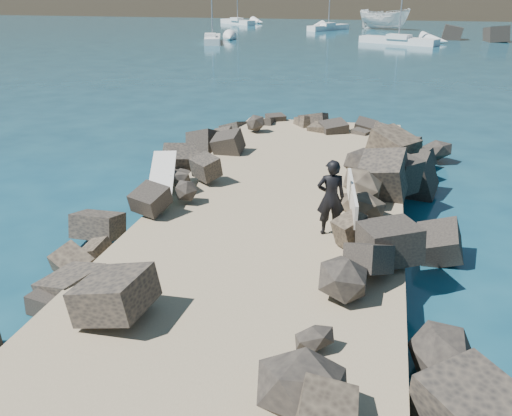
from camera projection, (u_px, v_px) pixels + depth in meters
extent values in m
plane|color=#0F384C|center=(266.00, 254.00, 12.93)|extent=(800.00, 800.00, 0.00)
cube|color=#8C7759|center=(244.00, 284.00, 11.00)|extent=(6.00, 26.00, 0.60)
cube|color=black|center=(117.00, 249.00, 11.98)|extent=(2.60, 22.00, 1.00)
cube|color=black|center=(399.00, 279.00, 10.78)|extent=(2.60, 22.00, 1.00)
cube|color=silver|center=(163.00, 179.00, 14.60)|extent=(1.29, 2.51, 0.08)
imported|color=white|center=(384.00, 19.00, 75.04)|extent=(7.51, 5.13, 2.72)
imported|color=black|center=(331.00, 197.00, 12.21)|extent=(0.69, 0.54, 1.68)
cube|color=beige|center=(352.00, 197.00, 12.10)|extent=(0.37, 2.07, 0.65)
cube|color=silver|center=(328.00, 28.00, 74.30)|extent=(5.05, 6.36, 0.80)
cube|color=silver|center=(328.00, 24.00, 73.52)|extent=(1.96, 2.16, 0.44)
cube|color=silver|center=(398.00, 41.00, 57.36)|extent=(7.99, 5.02, 0.80)
cube|color=silver|center=(399.00, 37.00, 56.80)|extent=(2.57, 2.12, 0.44)
cube|color=silver|center=(238.00, 22.00, 85.05)|extent=(6.20, 5.49, 0.80)
cube|color=silver|center=(237.00, 19.00, 84.39)|extent=(2.16, 2.05, 0.44)
cube|color=silver|center=(213.00, 40.00, 58.74)|extent=(3.30, 7.03, 0.80)
cube|color=silver|center=(210.00, 36.00, 57.83)|extent=(1.58, 2.15, 0.44)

